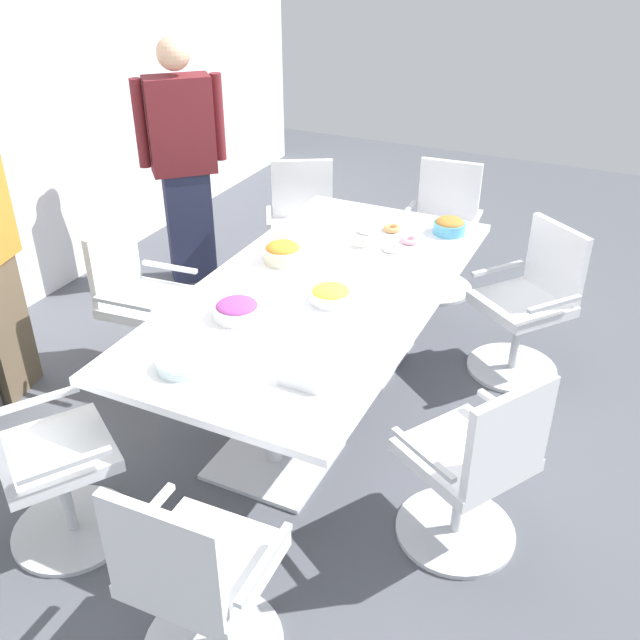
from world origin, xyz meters
The scene contains 17 objects.
ground_plane centered at (0.00, 0.00, -0.01)m, with size 10.00×10.00×0.01m, color #4C4F56.
conference_table centered at (0.00, 0.00, 0.63)m, with size 2.40×1.20×0.75m.
office_chair_0 centered at (1.68, -0.16, 0.41)m, with size 0.58×0.58×0.91m.
office_chair_1 centered at (1.27, 0.73, 0.41)m, with size 0.74×0.74×0.91m.
office_chair_2 centered at (-0.11, 1.10, 0.41)m, with size 0.58×0.58×0.91m.
office_chair_3 centered at (-1.40, 0.63, 0.41)m, with size 0.75×0.75×0.91m.
office_chair_4 centered at (-1.63, -0.30, 0.41)m, with size 0.56×0.56×0.91m.
office_chair_5 centered at (-0.64, -1.02, 0.41)m, with size 0.74×0.74×0.91m.
office_chair_6 centered at (0.86, -0.95, 0.41)m, with size 0.76×0.76×0.91m.
person_standing_2 centered at (1.03, 1.55, 0.91)m, with size 0.48×0.50×1.74m.
snack_bowl_candy_mix centered at (-0.46, 0.22, 0.79)m, with size 0.23×0.23×0.09m.
snack_bowl_pretzels centered at (0.97, -0.40, 0.80)m, with size 0.20×0.20×0.10m.
snack_bowl_chips_yellow centered at (-0.12, -0.12, 0.79)m, with size 0.21×0.21×0.08m.
snack_bowl_chips_orange centered at (0.19, 0.32, 0.81)m, with size 0.21×0.21×0.12m.
donut_platter centered at (0.68, -0.10, 0.77)m, with size 0.40×0.40×0.04m.
plate_stack centered at (-0.93, 0.21, 0.77)m, with size 0.23×0.23×0.05m.
napkin_pile centered at (-0.77, -0.31, 0.78)m, with size 0.19×0.19×0.05m, color white.
Camera 1 is at (-2.98, -1.42, 2.48)m, focal length 40.29 mm.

